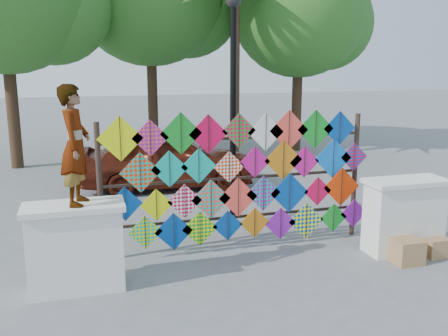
{
  "coord_description": "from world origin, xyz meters",
  "views": [
    {
      "loc": [
        -2.51,
        -7.2,
        3.25
      ],
      "look_at": [
        -0.28,
        0.6,
        1.49
      ],
      "focal_mm": 40.0,
      "sensor_mm": 36.0,
      "label": 1
    }
  ],
  "objects_px": {
    "kite_rack": "(243,179)",
    "sedan": "(168,159)",
    "vendor_woman": "(75,145)",
    "lamppost": "(233,90)"
  },
  "relations": [
    {
      "from": "kite_rack",
      "to": "vendor_woman",
      "type": "height_order",
      "value": "vendor_woman"
    },
    {
      "from": "kite_rack",
      "to": "lamppost",
      "type": "xyz_separation_m",
      "value": [
        0.21,
        1.27,
        1.44
      ]
    },
    {
      "from": "vendor_woman",
      "to": "lamppost",
      "type": "bearing_deg",
      "value": -40.74
    },
    {
      "from": "kite_rack",
      "to": "lamppost",
      "type": "distance_m",
      "value": 1.93
    },
    {
      "from": "sedan",
      "to": "kite_rack",
      "type": "bearing_deg",
      "value": -169.53
    },
    {
      "from": "kite_rack",
      "to": "sedan",
      "type": "relative_size",
      "value": 1.08
    },
    {
      "from": "vendor_woman",
      "to": "lamppost",
      "type": "height_order",
      "value": "lamppost"
    },
    {
      "from": "kite_rack",
      "to": "sedan",
      "type": "bearing_deg",
      "value": 96.64
    },
    {
      "from": "kite_rack",
      "to": "sedan",
      "type": "xyz_separation_m",
      "value": [
        -0.53,
        4.58,
        -0.49
      ]
    },
    {
      "from": "vendor_woman",
      "to": "sedan",
      "type": "xyz_separation_m",
      "value": [
        2.18,
        5.51,
        -1.35
      ]
    }
  ]
}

